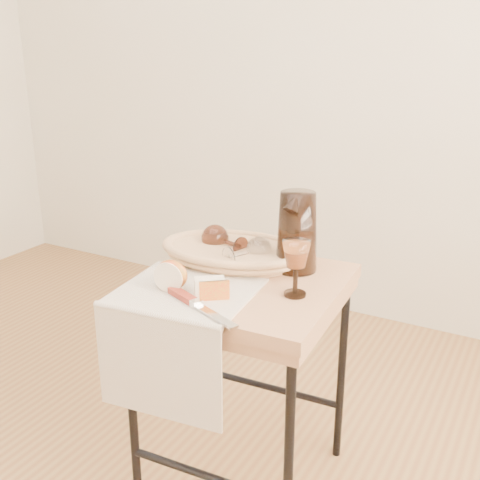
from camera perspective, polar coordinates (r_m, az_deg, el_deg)
The scene contains 11 objects.
wall_back at distance 2.72m, azimuth 6.91°, elevation 20.97°, with size 3.60×0.00×2.70m, color beige.
side_table at distance 1.71m, azimuth 0.34°, elevation -13.98°, with size 0.51×0.51×0.64m, color brown, non-canonical shape.
tea_towel at distance 1.49m, azimuth -5.28°, elevation -5.01°, with size 0.34×0.30×0.01m, color white.
bread_basket at distance 1.67m, azimuth -0.69°, elevation -1.37°, with size 0.37×0.26×0.05m, color #9B683F, non-canonical shape.
goblet_lying_a at distance 1.69m, azimuth -1.40°, elevation -0.16°, with size 0.13×0.08×0.08m, color brown, non-canonical shape.
goblet_lying_b at distance 1.62m, azimuth 0.63°, elevation -1.21°, with size 0.12×0.07×0.07m, color white, non-canonical shape.
pitcher at distance 1.60m, azimuth 5.59°, elevation 0.81°, with size 0.16×0.24×0.26m, color black, non-canonical shape.
wine_goblet at distance 1.45m, azimuth 5.46°, elevation -2.77°, with size 0.07×0.07×0.15m, color white, non-canonical shape.
apple_half at distance 1.48m, azimuth -6.67°, elevation -3.37°, with size 0.09×0.04×0.08m, color #B80710.
apple_wedge at distance 1.43m, azimuth -2.98°, elevation -4.69°, with size 0.07×0.04×0.05m, color #FFE7C4.
table_knife at distance 1.39m, azimuth -4.08°, elevation -6.27°, with size 0.25×0.03×0.02m, color silver, non-canonical shape.
Camera 1 is at (1.04, -0.71, 1.25)m, focal length 43.72 mm.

